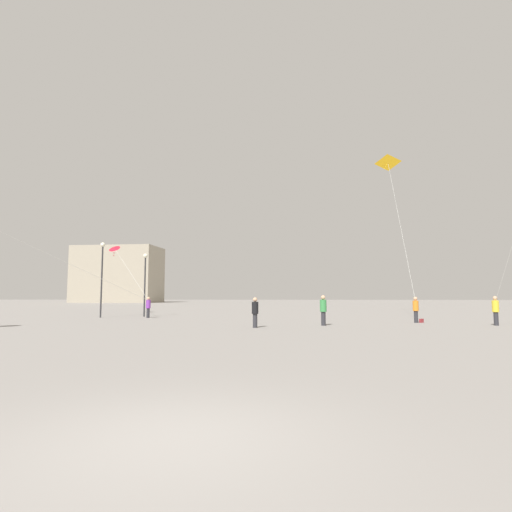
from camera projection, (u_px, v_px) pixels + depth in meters
ground_plane at (172, 439)px, 5.01m from camera, size 300.00×300.00×0.00m
person_in_orange at (416, 308)px, 26.07m from camera, size 0.35×0.35×1.60m
person_in_purple at (148, 306)px, 31.63m from camera, size 0.34×0.34×1.57m
person_in_black at (255, 311)px, 22.12m from camera, size 0.34×0.34×1.58m
person_in_yellow at (496, 309)px, 23.71m from camera, size 0.36×0.36×1.65m
person_in_green at (323, 309)px, 23.67m from camera, size 0.37×0.37×1.69m
kite_crimson_diamond at (115, 249)px, 38.28m from camera, size 5.79×6.50×5.02m
kite_amber_delta at (388, 164)px, 39.97m from camera, size 2.85×13.71×13.54m
building_left_hall at (118, 275)px, 98.16m from camera, size 19.38×11.75×12.89m
lamppost_east at (102, 268)px, 32.34m from camera, size 0.36×0.36×5.76m
lamppost_west at (145, 274)px, 33.57m from camera, size 0.36×0.36×5.02m
handbag_beside_flyer at (421, 321)px, 26.08m from camera, size 0.33×0.32×0.24m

